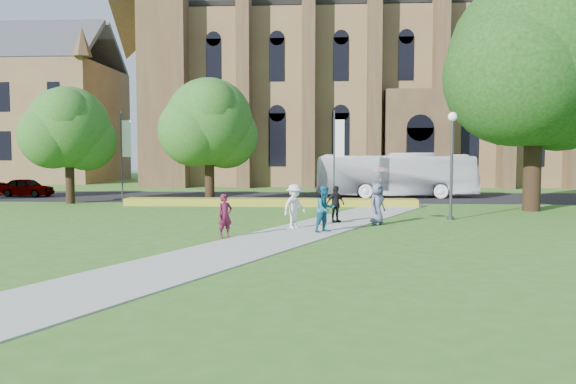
# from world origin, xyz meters

# --- Properties ---
(ground) EXTENTS (160.00, 160.00, 0.00)m
(ground) POSITION_xyz_m (0.00, 0.00, 0.00)
(ground) COLOR #35661E
(ground) RESTS_ON ground
(road) EXTENTS (160.00, 10.00, 0.02)m
(road) POSITION_xyz_m (0.00, 20.00, 0.01)
(road) COLOR black
(road) RESTS_ON ground
(footpath) EXTENTS (15.58, 28.54, 0.04)m
(footpath) POSITION_xyz_m (0.00, 1.00, 0.02)
(footpath) COLOR #B2B2A8
(footpath) RESTS_ON ground
(flower_hedge) EXTENTS (18.00, 1.40, 0.45)m
(flower_hedge) POSITION_xyz_m (-2.00, 13.20, 0.23)
(flower_hedge) COLOR gold
(flower_hedge) RESTS_ON ground
(cathedral) EXTENTS (52.60, 18.25, 28.00)m
(cathedral) POSITION_xyz_m (10.00, 39.73, 12.98)
(cathedral) COLOR olive
(cathedral) RESTS_ON ground
(building_west) EXTENTS (22.00, 14.00, 18.30)m
(building_west) POSITION_xyz_m (-34.00, 42.00, 9.21)
(building_west) COLOR olive
(building_west) RESTS_ON ground
(streetlamp) EXTENTS (0.44, 0.44, 5.24)m
(streetlamp) POSITION_xyz_m (7.50, 6.50, 3.30)
(streetlamp) COLOR #38383D
(streetlamp) RESTS_ON ground
(large_tree) EXTENTS (9.60, 9.60, 13.20)m
(large_tree) POSITION_xyz_m (13.00, 11.00, 8.37)
(large_tree) COLOR #332114
(large_tree) RESTS_ON ground
(street_tree_0) EXTENTS (5.20, 5.20, 7.50)m
(street_tree_0) POSITION_xyz_m (-15.00, 14.00, 4.87)
(street_tree_0) COLOR #332114
(street_tree_0) RESTS_ON ground
(street_tree_1) EXTENTS (5.60, 5.60, 8.05)m
(street_tree_1) POSITION_xyz_m (-6.00, 14.50, 5.22)
(street_tree_1) COLOR #332114
(street_tree_1) RESTS_ON ground
(banner_pole_0) EXTENTS (0.70, 0.10, 6.00)m
(banner_pole_0) POSITION_xyz_m (2.11, 15.20, 3.39)
(banner_pole_0) COLOR #38383D
(banner_pole_0) RESTS_ON ground
(banner_pole_1) EXTENTS (0.70, 0.10, 6.00)m
(banner_pole_1) POSITION_xyz_m (-11.89, 15.20, 3.39)
(banner_pole_1) COLOR #38383D
(banner_pole_1) RESTS_ON ground
(tour_coach) EXTENTS (11.74, 2.93, 3.26)m
(tour_coach) POSITION_xyz_m (6.60, 20.34, 1.65)
(tour_coach) COLOR silver
(tour_coach) RESTS_ON road
(car_0) EXTENTS (4.27, 2.42, 1.37)m
(car_0) POSITION_xyz_m (-20.76, 19.34, 0.70)
(car_0) COLOR gray
(car_0) RESTS_ON road
(pedestrian_0) EXTENTS (0.72, 0.69, 1.66)m
(pedestrian_0) POSITION_xyz_m (-2.51, -0.06, 0.87)
(pedestrian_0) COLOR #54132B
(pedestrian_0) RESTS_ON footpath
(pedestrian_1) EXTENTS (1.17, 1.14, 1.90)m
(pedestrian_1) POSITION_xyz_m (1.32, 1.57, 0.99)
(pedestrian_1) COLOR #185B7A
(pedestrian_1) RESTS_ON footpath
(pedestrian_2) EXTENTS (1.34, 1.38, 1.89)m
(pedestrian_2) POSITION_xyz_m (0.02, 2.63, 0.99)
(pedestrian_2) COLOR silver
(pedestrian_2) RESTS_ON footpath
(pedestrian_3) EXTENTS (1.06, 0.92, 1.71)m
(pedestrian_3) POSITION_xyz_m (1.82, 4.76, 0.89)
(pedestrian_3) COLOR black
(pedestrian_3) RESTS_ON footpath
(pedestrian_4) EXTENTS (1.04, 1.05, 1.83)m
(pedestrian_4) POSITION_xyz_m (3.70, 4.27, 0.96)
(pedestrian_4) COLOR slate
(pedestrian_4) RESTS_ON footpath
(parasol) EXTENTS (0.94, 0.94, 0.67)m
(parasol) POSITION_xyz_m (3.88, 4.37, 2.20)
(parasol) COLOR #DF9DBA
(parasol) RESTS_ON pedestrian_4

